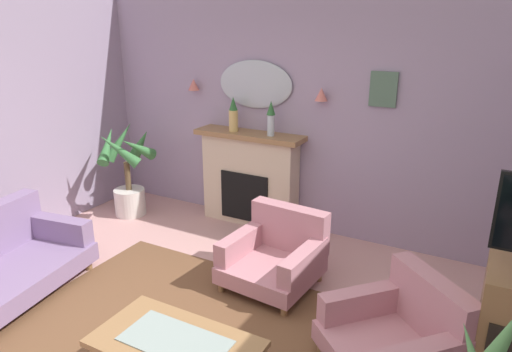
{
  "coord_description": "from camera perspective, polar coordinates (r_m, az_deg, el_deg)",
  "views": [
    {
      "loc": [
        1.85,
        -2.17,
        2.42
      ],
      "look_at": [
        -0.12,
        1.46,
        1.02
      ],
      "focal_mm": 32.29,
      "sensor_mm": 36.0,
      "label": 1
    }
  ],
  "objects": [
    {
      "name": "patterned_rug",
      "position": [
        3.86,
        -7.91,
        -20.28
      ],
      "size": [
        3.2,
        2.4,
        0.01
      ],
      "primitive_type": "cube",
      "color": "brown",
      "rests_on": "ground"
    },
    {
      "name": "potted_plant_tall_palm",
      "position": [
        6.12,
        -15.64,
        0.43
      ],
      "size": [
        0.75,
        0.75,
        1.2
      ],
      "color": "silver",
      "rests_on": "ground"
    },
    {
      "name": "wall_sconce_right",
      "position": [
        5.13,
        8.1,
        9.98
      ],
      "size": [
        0.14,
        0.14,
        0.14
      ],
      "primitive_type": "cone",
      "color": "#D17066"
    },
    {
      "name": "wall_back",
      "position": [
        5.31,
        7.64,
        7.97
      ],
      "size": [
        6.73,
        0.1,
        2.9
      ],
      "primitive_type": "cube",
      "color": "#9E8CA8",
      "rests_on": "ground"
    },
    {
      "name": "armchair_beside_couch",
      "position": [
        3.61,
        17.35,
        -18.13
      ],
      "size": [
        1.14,
        1.15,
        0.71
      ],
      "color": "#B77A84",
      "rests_on": "ground"
    },
    {
      "name": "mantel_vase_left",
      "position": [
        5.28,
        1.86,
        7.34
      ],
      "size": [
        0.1,
        0.1,
        0.4
      ],
      "color": "silver",
      "rests_on": "fireplace"
    },
    {
      "name": "coffee_table",
      "position": [
        3.26,
        -9.92,
        -20.24
      ],
      "size": [
        1.1,
        0.6,
        0.45
      ],
      "color": "olive",
      "rests_on": "ground"
    },
    {
      "name": "fireplace",
      "position": [
        5.66,
        -0.81,
        -0.4
      ],
      "size": [
        1.36,
        0.36,
        1.16
      ],
      "color": "beige",
      "rests_on": "ground"
    },
    {
      "name": "wall_sconce_left",
      "position": [
        5.93,
        -7.74,
        11.16
      ],
      "size": [
        0.14,
        0.14,
        0.14
      ],
      "primitive_type": "cone",
      "color": "#D17066"
    },
    {
      "name": "wall_mirror",
      "position": [
        5.51,
        -0.13,
        11.29
      ],
      "size": [
        0.96,
        0.06,
        0.56
      ],
      "primitive_type": "ellipsoid",
      "color": "#B2BCC6"
    },
    {
      "name": "mantel_vase_right",
      "position": [
        5.52,
        -2.82,
        7.57
      ],
      "size": [
        0.11,
        0.11,
        0.41
      ],
      "color": "tan",
      "rests_on": "fireplace"
    },
    {
      "name": "armchair_in_corner",
      "position": [
        4.47,
        2.57,
        -9.58
      ],
      "size": [
        0.88,
        0.88,
        0.71
      ],
      "color": "#B77A84",
      "rests_on": "ground"
    },
    {
      "name": "framed_picture",
      "position": [
        4.98,
        15.51,
        10.3
      ],
      "size": [
        0.28,
        0.03,
        0.36
      ],
      "primitive_type": "cube",
      "color": "#4C6B56"
    }
  ]
}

